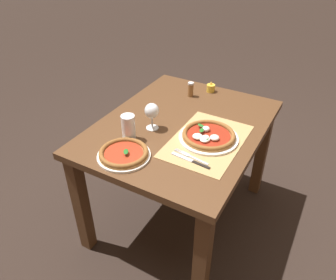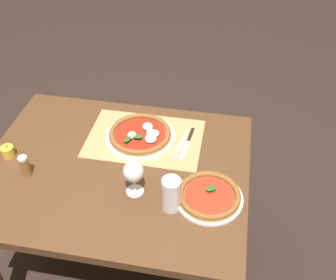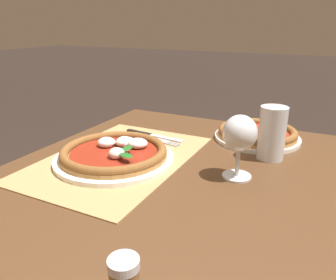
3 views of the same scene
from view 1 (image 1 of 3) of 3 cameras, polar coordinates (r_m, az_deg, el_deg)
name	(u,v)px [view 1 (image 1 of 3)]	position (r m, az deg, el deg)	size (l,w,h in m)	color
ground_plane	(179,214)	(2.35, 1.96, -12.75)	(24.00, 24.00, 0.00)	black
dining_table	(181,141)	(1.94, 2.32, -0.12)	(1.13, 0.88, 0.74)	#4C301C
paper_placemat	(207,141)	(1.74, 6.81, -0.16)	(0.52, 0.35, 0.00)	#A88451
pizza_near	(208,136)	(1.75, 7.05, 0.72)	(0.32, 0.32, 0.05)	white
pizza_far	(124,154)	(1.63, -7.71, -2.36)	(0.27, 0.27, 0.04)	white
wine_glass	(152,112)	(1.79, -2.83, 4.92)	(0.08, 0.08, 0.16)	silver
pint_glass	(129,128)	(1.72, -6.89, 2.03)	(0.07, 0.07, 0.15)	silver
fork	(191,157)	(1.62, 4.00, -2.90)	(0.05, 0.20, 0.00)	#B7B7BC
knife	(190,160)	(1.60, 3.90, -3.56)	(0.04, 0.22, 0.01)	black
votive_candle	(211,88)	(2.25, 7.45, 8.91)	(0.06, 0.06, 0.07)	gold
pepper_shaker	(191,89)	(2.17, 3.97, 8.80)	(0.04, 0.04, 0.10)	brown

